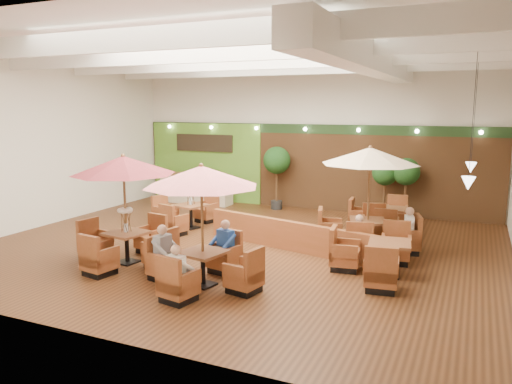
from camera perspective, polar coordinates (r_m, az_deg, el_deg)
The scene contains 17 objects.
room at distance 14.52m, azimuth 0.97°, elevation 8.76°, with size 14.04×14.00×5.52m.
service_counter at distance 20.37m, azimuth -6.84°, elevation 0.36°, with size 3.00×0.75×1.18m.
booth_divider at distance 13.59m, azimuth 4.43°, elevation -5.10°, with size 5.81×0.18×0.80m, color brown.
table_0 at distance 12.65m, azimuth -14.81°, elevation 0.21°, with size 2.77×2.77×2.75m.
table_1 at distance 10.69m, azimuth -6.21°, elevation -1.31°, with size 2.73×2.73×2.70m.
table_2 at distance 13.80m, azimuth 12.81°, elevation 1.37°, with size 2.93×2.93×2.85m.
table_3 at distance 16.32m, azimuth -8.22°, elevation -2.46°, with size 1.94×2.78×1.56m.
table_4 at distance 12.05m, azimuth 13.52°, elevation -7.36°, with size 1.94×2.84×1.04m.
table_5 at distance 16.12m, azimuth 14.20°, elevation -3.13°, with size 1.82×2.68×0.99m.
topiary_0 at distance 18.88m, azimuth 2.39°, elevation 3.36°, with size 1.03×1.03×2.39m.
topiary_1 at distance 17.84m, azimuth 14.54°, elevation 1.89°, with size 0.89×0.89×2.07m.
topiary_2 at distance 17.73m, azimuth 16.77°, elevation 1.97°, with size 0.93×0.93×2.16m.
diner_0 at distance 10.15m, azimuth -8.92°, elevation -8.40°, with size 0.38×0.33×0.73m.
diner_1 at distance 11.78m, azimuth -3.69°, elevation -5.62°, with size 0.44×0.40×0.80m.
diner_2 at distance 11.46m, azimuth -10.42°, elevation -6.19°, with size 0.35×0.42×0.81m.
diner_3 at distance 13.02m, azimuth 11.71°, elevation -4.45°, with size 0.39×0.34×0.72m.
diner_4 at distance 13.85m, azimuth 16.89°, elevation -3.69°, with size 0.37×0.43×0.80m.
Camera 1 is at (5.92, -12.15, 3.87)m, focal length 35.00 mm.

